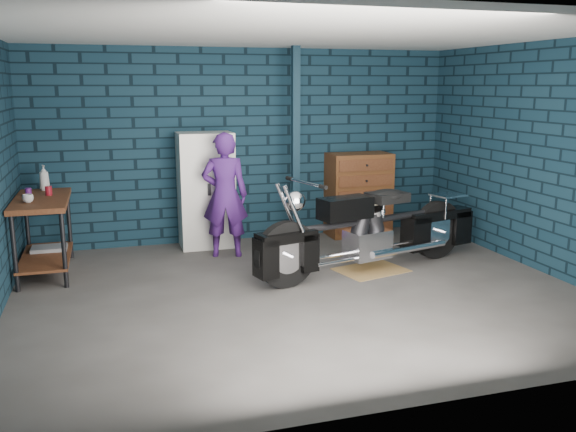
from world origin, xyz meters
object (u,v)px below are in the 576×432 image
(workbench, at_px, (44,236))
(shop_stool, at_px, (370,222))
(motorcycle, at_px, (372,223))
(tool_chest, at_px, (359,195))
(person, at_px, (225,195))
(storage_bin, at_px, (50,257))
(locker, at_px, (206,190))

(workbench, xyz_separation_m, shop_stool, (4.28, 0.25, -0.16))
(motorcycle, xyz_separation_m, tool_chest, (0.56, 1.71, 0.02))
(motorcycle, bearing_deg, shop_stool, 52.56)
(person, distance_m, tool_chest, 2.19)
(motorcycle, relative_size, tool_chest, 2.19)
(storage_bin, bearing_deg, person, -3.05)
(shop_stool, bearing_deg, locker, 168.65)
(workbench, xyz_separation_m, motorcycle, (3.74, -1.01, 0.13))
(tool_chest, bearing_deg, locker, 180.00)
(workbench, distance_m, tool_chest, 4.36)
(tool_chest, bearing_deg, shop_stool, -92.78)
(motorcycle, height_order, locker, locker)
(motorcycle, bearing_deg, person, 129.18)
(workbench, relative_size, storage_bin, 3.36)
(shop_stool, bearing_deg, workbench, -176.69)
(workbench, distance_m, shop_stool, 4.29)
(workbench, xyz_separation_m, tool_chest, (4.30, 0.70, 0.15))
(motorcycle, height_order, storage_bin, motorcycle)
(shop_stool, bearing_deg, motorcycle, -113.15)
(workbench, distance_m, locker, 2.18)
(shop_stool, bearing_deg, tool_chest, 87.22)
(motorcycle, distance_m, tool_chest, 1.80)
(storage_bin, bearing_deg, workbench, -94.43)
(motorcycle, bearing_deg, tool_chest, 57.57)
(workbench, xyz_separation_m, person, (2.19, 0.14, 0.35))
(person, height_order, tool_chest, person)
(locker, xyz_separation_m, tool_chest, (2.26, 0.00, -0.18))
(storage_bin, height_order, tool_chest, tool_chest)
(motorcycle, xyz_separation_m, locker, (-1.71, 1.71, 0.20))
(workbench, bearing_deg, motorcycle, -15.07)
(workbench, xyz_separation_m, storage_bin, (0.02, 0.26, -0.33))
(motorcycle, distance_m, person, 1.95)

